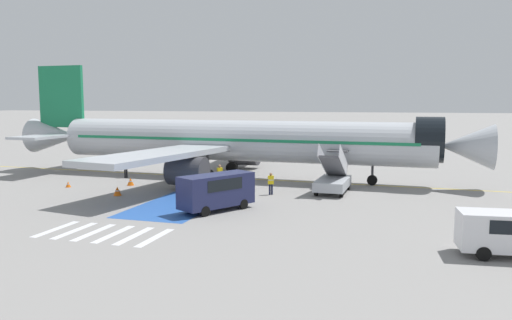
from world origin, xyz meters
name	(u,v)px	position (x,y,z in m)	size (l,w,h in m)	color
ground_plane	(229,180)	(0.00, 0.00, 0.00)	(600.00, 600.00, 0.00)	gray
apron_leadline_yellow	(238,178)	(0.47, 0.97, 0.00)	(0.20, 77.98, 0.01)	gold
apron_stand_patch_blue	(177,205)	(0.47, -11.49, 0.00)	(4.97, 9.04, 0.01)	#2856A8
apron_walkway_bar_0	(56,229)	(-3.13, -19.04, 0.00)	(0.44, 3.60, 0.01)	silver
apron_walkway_bar_1	(75,231)	(-1.93, -19.04, 0.00)	(0.44, 3.60, 0.01)	silver
apron_walkway_bar_2	(94,232)	(-0.73, -19.04, 0.00)	(0.44, 3.60, 0.01)	silver
apron_walkway_bar_3	(114,234)	(0.47, -19.04, 0.00)	(0.44, 3.60, 0.01)	silver
apron_walkway_bar_4	(134,236)	(1.67, -19.04, 0.00)	(0.44, 3.60, 0.01)	silver
apron_walkway_bar_5	(155,238)	(2.87, -19.04, 0.00)	(0.44, 3.60, 0.01)	silver
airliner	(231,141)	(-0.19, 0.98, 3.38)	(43.48, 32.03, 10.47)	#B7BCC4
boarding_stairs_forward	(333,180)	(9.71, -3.62, 0.97)	(2.32, 5.27, 3.87)	#ADB2BA
fuel_tanker	(234,141)	(-6.79, 20.58, 1.74)	(3.94, 9.34, 3.44)	#38383D
service_van_0	(217,189)	(3.56, -12.18, 1.38)	(4.03, 5.21, 2.33)	#1E234C
ground_crew_0	(126,167)	(-9.38, -1.68, 0.95)	(0.44, 0.48, 1.66)	black
ground_crew_1	(220,174)	(0.64, -4.01, 1.08)	(0.46, 0.47, 1.85)	#191E38
ground_crew_2	(271,182)	(5.42, -5.89, 0.94)	(0.49, 0.39, 1.65)	#191E38
traffic_cone_0	(68,184)	(-11.16, -7.48, 0.24)	(0.42, 0.42, 0.47)	orange
traffic_cone_1	(117,191)	(-5.35, -9.48, 0.33)	(0.60, 0.60, 0.66)	orange
traffic_cone_2	(131,181)	(-6.80, -5.21, 0.32)	(0.58, 0.58, 0.64)	orange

